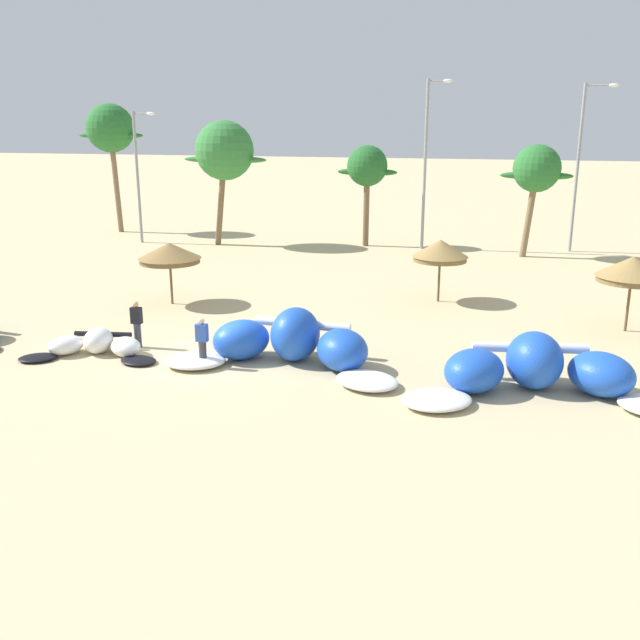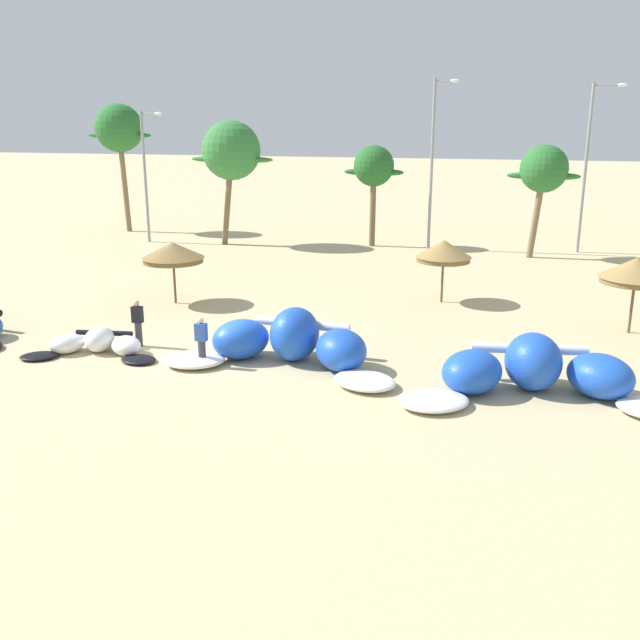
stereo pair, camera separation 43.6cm
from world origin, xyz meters
name	(u,v)px [view 2 (the right image)]	position (x,y,z in m)	size (l,w,h in m)	color
ground_plane	(206,358)	(0.00, 0.00, 0.00)	(260.00, 260.00, 0.00)	#C6B284
kite_left	(97,344)	(-3.64, -0.62, 0.32)	(4.71, 2.61, 0.84)	black
kite_left_of_center	(290,344)	(2.83, 0.24, 0.66)	(7.91, 3.79, 1.72)	white
kite_center	(536,373)	(10.28, -0.26, 0.63)	(7.99, 4.47, 1.64)	white
beach_umbrella_near_van	(173,252)	(-4.33, 6.20, 2.18)	(2.61, 2.61, 2.60)	brown
beach_umbrella_middle	(444,251)	(6.45, 9.60, 2.21)	(2.35, 2.35, 2.66)	brown
beach_umbrella_near_palms	(636,270)	(13.58, 6.97, 2.32)	(2.55, 2.55, 2.78)	brown
person_near_kites	(201,342)	(0.28, -0.81, 0.82)	(0.36, 0.24, 1.62)	#383842
person_by_umbrellas	(138,323)	(-2.70, 0.46, 0.82)	(0.36, 0.24, 1.62)	#383842
palm_leftmost	(119,129)	(-17.29, 23.59, 6.89)	(4.84, 3.22, 8.61)	#7F6647
palm_left	(231,151)	(-7.78, 20.53, 5.68)	(5.33, 3.55, 7.52)	brown
palm_left_of_gap	(374,168)	(0.61, 22.50, 4.74)	(3.66, 2.44, 6.07)	brown
palm_center_left	(544,171)	(10.36, 21.31, 4.83)	(3.91, 2.60, 6.24)	#7F6647
lamppost_west	(147,170)	(-13.28, 19.95, 4.51)	(1.56, 0.24, 8.02)	gray
lamppost_west_center	(434,157)	(4.18, 22.39, 5.40)	(1.47, 0.24, 9.78)	gray
lamppost_east_center	(589,160)	(12.81, 23.83, 5.30)	(1.86, 0.24, 9.50)	gray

